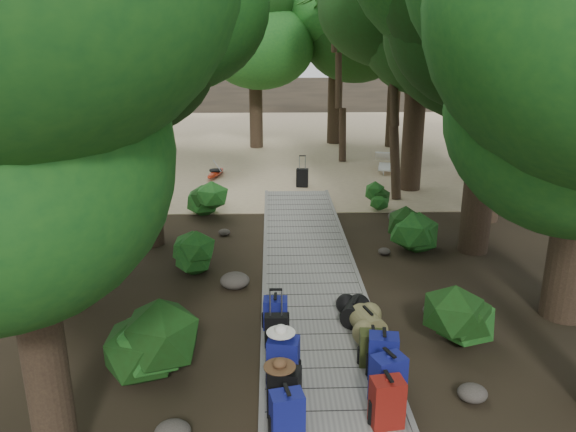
{
  "coord_description": "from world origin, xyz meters",
  "views": [
    {
      "loc": [
        -0.81,
        -10.22,
        4.82
      ],
      "look_at": [
        -0.44,
        1.67,
        1.0
      ],
      "focal_mm": 35.0,
      "sensor_mm": 36.0,
      "label": 1
    }
  ],
  "objects_px": {
    "backpack_right_b": "(388,377)",
    "sun_lounger": "(388,163)",
    "backpack_left_a": "(287,415)",
    "backpack_right_a": "(387,400)",
    "backpack_left_d": "(275,312)",
    "backpack_right_d": "(372,346)",
    "lone_suitcase_on_sand": "(302,178)",
    "suitcase_on_boardwalk": "(276,331)",
    "backpack_left_b": "(285,389)",
    "duffel_right_khaki": "(367,323)",
    "duffel_right_black": "(355,312)",
    "kayak": "(216,172)",
    "backpack_left_c": "(283,360)",
    "backpack_right_c": "(383,354)"
  },
  "relations": [
    {
      "from": "backpack_right_b",
      "to": "sun_lounger",
      "type": "relative_size",
      "value": 0.38
    },
    {
      "from": "backpack_left_a",
      "to": "backpack_right_a",
      "type": "relative_size",
      "value": 1.03
    },
    {
      "from": "backpack_left_d",
      "to": "backpack_right_d",
      "type": "height_order",
      "value": "backpack_left_d"
    },
    {
      "from": "lone_suitcase_on_sand",
      "to": "suitcase_on_boardwalk",
      "type": "bearing_deg",
      "value": -87.07
    },
    {
      "from": "backpack_left_d",
      "to": "suitcase_on_boardwalk",
      "type": "relative_size",
      "value": 1.1
    },
    {
      "from": "backpack_left_b",
      "to": "duffel_right_khaki",
      "type": "xyz_separation_m",
      "value": [
        1.41,
        1.99,
        -0.16
      ]
    },
    {
      "from": "backpack_left_b",
      "to": "suitcase_on_boardwalk",
      "type": "distance_m",
      "value": 1.66
    },
    {
      "from": "duffel_right_khaki",
      "to": "suitcase_on_boardwalk",
      "type": "height_order",
      "value": "suitcase_on_boardwalk"
    },
    {
      "from": "duffel_right_black",
      "to": "sun_lounger",
      "type": "relative_size",
      "value": 0.31
    },
    {
      "from": "backpack_right_a",
      "to": "suitcase_on_boardwalk",
      "type": "relative_size",
      "value": 1.29
    },
    {
      "from": "duffel_right_khaki",
      "to": "kayak",
      "type": "relative_size",
      "value": 0.2
    },
    {
      "from": "backpack_left_a",
      "to": "backpack_right_a",
      "type": "xyz_separation_m",
      "value": [
        1.26,
        0.26,
        -0.01
      ]
    },
    {
      "from": "suitcase_on_boardwalk",
      "to": "backpack_left_c",
      "type": "bearing_deg",
      "value": -83.89
    },
    {
      "from": "backpack_left_b",
      "to": "backpack_right_a",
      "type": "xyz_separation_m",
      "value": [
        1.28,
        -0.25,
        -0.01
      ]
    },
    {
      "from": "backpack_left_d",
      "to": "kayak",
      "type": "bearing_deg",
      "value": 102.41
    },
    {
      "from": "backpack_right_c",
      "to": "backpack_left_a",
      "type": "bearing_deg",
      "value": -127.22
    },
    {
      "from": "kayak",
      "to": "duffel_right_black",
      "type": "bearing_deg",
      "value": -61.08
    },
    {
      "from": "backpack_right_a",
      "to": "backpack_right_d",
      "type": "relative_size",
      "value": 1.22
    },
    {
      "from": "duffel_right_khaki",
      "to": "sun_lounger",
      "type": "relative_size",
      "value": 0.32
    },
    {
      "from": "backpack_right_b",
      "to": "suitcase_on_boardwalk",
      "type": "height_order",
      "value": "backpack_right_b"
    },
    {
      "from": "backpack_right_b",
      "to": "sun_lounger",
      "type": "height_order",
      "value": "backpack_right_b"
    },
    {
      "from": "backpack_right_b",
      "to": "backpack_right_d",
      "type": "height_order",
      "value": "backpack_right_b"
    },
    {
      "from": "backpack_left_a",
      "to": "sun_lounger",
      "type": "relative_size",
      "value": 0.37
    },
    {
      "from": "backpack_right_a",
      "to": "backpack_right_b",
      "type": "relative_size",
      "value": 0.94
    },
    {
      "from": "duffel_right_black",
      "to": "kayak",
      "type": "relative_size",
      "value": 0.19
    },
    {
      "from": "backpack_left_b",
      "to": "suitcase_on_boardwalk",
      "type": "bearing_deg",
      "value": 106.84
    },
    {
      "from": "backpack_left_c",
      "to": "duffel_right_black",
      "type": "bearing_deg",
      "value": 64.58
    },
    {
      "from": "backpack_left_a",
      "to": "backpack_left_b",
      "type": "relative_size",
      "value": 1.0
    },
    {
      "from": "backpack_right_d",
      "to": "sun_lounger",
      "type": "bearing_deg",
      "value": 82.76
    },
    {
      "from": "backpack_left_d",
      "to": "backpack_right_d",
      "type": "xyz_separation_m",
      "value": [
        1.44,
        -1.11,
        -0.01
      ]
    },
    {
      "from": "backpack_left_a",
      "to": "lone_suitcase_on_sand",
      "type": "distance_m",
      "value": 12.49
    },
    {
      "from": "backpack_right_a",
      "to": "backpack_right_b",
      "type": "height_order",
      "value": "backpack_right_b"
    },
    {
      "from": "backpack_left_a",
      "to": "kayak",
      "type": "bearing_deg",
      "value": 86.94
    },
    {
      "from": "backpack_right_a",
      "to": "backpack_left_c",
      "type": "bearing_deg",
      "value": 136.4
    },
    {
      "from": "backpack_left_a",
      "to": "backpack_right_b",
      "type": "relative_size",
      "value": 0.96
    },
    {
      "from": "backpack_left_c",
      "to": "duffel_right_khaki",
      "type": "distance_m",
      "value": 1.95
    },
    {
      "from": "backpack_right_a",
      "to": "backpack_right_b",
      "type": "bearing_deg",
      "value": 68.61
    },
    {
      "from": "duffel_right_khaki",
      "to": "suitcase_on_boardwalk",
      "type": "xyz_separation_m",
      "value": [
        -1.5,
        -0.33,
        0.06
      ]
    },
    {
      "from": "backpack_right_d",
      "to": "duffel_right_black",
      "type": "bearing_deg",
      "value": 98.01
    },
    {
      "from": "backpack_left_d",
      "to": "duffel_right_khaki",
      "type": "xyz_separation_m",
      "value": [
        1.5,
        -0.26,
        -0.09
      ]
    },
    {
      "from": "backpack_left_d",
      "to": "backpack_right_b",
      "type": "distance_m",
      "value": 2.52
    },
    {
      "from": "duffel_right_black",
      "to": "backpack_left_b",
      "type": "bearing_deg",
      "value": -95.75
    },
    {
      "from": "duffel_right_khaki",
      "to": "backpack_right_d",
      "type": "bearing_deg",
      "value": -111.03
    },
    {
      "from": "backpack_left_d",
      "to": "duffel_right_black",
      "type": "xyz_separation_m",
      "value": [
        1.37,
        0.19,
        -0.11
      ]
    },
    {
      "from": "backpack_right_a",
      "to": "duffel_right_black",
      "type": "relative_size",
      "value": 1.16
    },
    {
      "from": "backpack_left_a",
      "to": "suitcase_on_boardwalk",
      "type": "relative_size",
      "value": 1.33
    },
    {
      "from": "backpack_left_b",
      "to": "backpack_right_b",
      "type": "relative_size",
      "value": 0.96
    },
    {
      "from": "backpack_left_d",
      "to": "sun_lounger",
      "type": "distance_m",
      "value": 12.49
    },
    {
      "from": "backpack_left_b",
      "to": "duffel_right_black",
      "type": "xyz_separation_m",
      "value": [
        1.28,
        2.44,
        -0.17
      ]
    },
    {
      "from": "backpack_right_b",
      "to": "duffel_right_black",
      "type": "bearing_deg",
      "value": 71.51
    }
  ]
}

